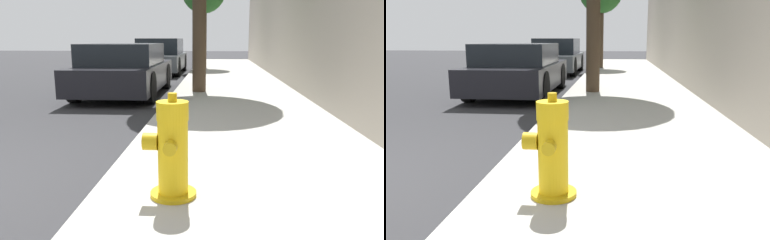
# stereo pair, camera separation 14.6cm
# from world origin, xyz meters

# --- Properties ---
(sidewalk_slab) EXTENTS (2.85, 40.00, 0.15)m
(sidewalk_slab) POSITION_xyz_m (3.29, 0.00, 0.07)
(sidewalk_slab) COLOR #A8A59E
(sidewalk_slab) RESTS_ON ground_plane
(fire_hydrant) EXTENTS (0.41, 0.42, 0.80)m
(fire_hydrant) POSITION_xyz_m (2.52, 0.03, 0.51)
(fire_hydrant) COLOR #C39C11
(fire_hydrant) RESTS_ON sidewalk_slab
(parked_car_near) EXTENTS (1.81, 4.00, 1.23)m
(parked_car_near) POSITION_xyz_m (0.65, 6.25, 0.61)
(parked_car_near) COLOR black
(parked_car_near) RESTS_ON ground_plane
(parked_car_mid) EXTENTS (1.71, 4.25, 1.35)m
(parked_car_mid) POSITION_xyz_m (0.67, 12.13, 0.66)
(parked_car_mid) COLOR #4C5156
(parked_car_mid) RESTS_ON ground_plane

